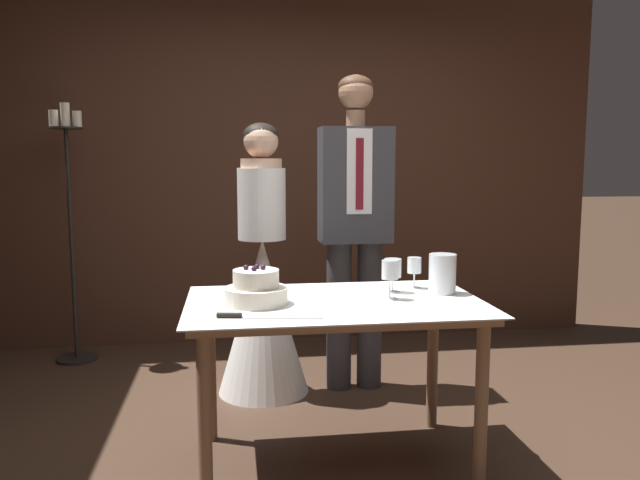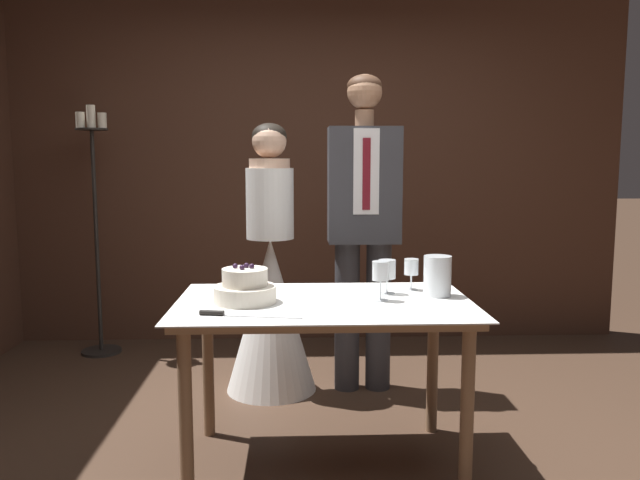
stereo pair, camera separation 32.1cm
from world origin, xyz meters
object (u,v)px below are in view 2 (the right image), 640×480
at_px(tiered_cake, 245,288).
at_px(hurricane_candle, 437,277).
at_px(cake_table, 324,321).
at_px(wine_glass_far, 411,268).
at_px(wine_glass_near, 387,270).
at_px(cake_knife, 231,314).
at_px(wine_glass_middle, 381,273).
at_px(bride, 271,295).
at_px(groom, 364,218).
at_px(candle_stand, 96,231).

height_order(tiered_cake, hurricane_candle, hurricane_candle).
distance_m(cake_table, wine_glass_far, 0.52).
bearing_deg(wine_glass_far, wine_glass_near, -147.65).
height_order(cake_knife, wine_glass_middle, wine_glass_middle).
height_order(cake_table, tiered_cake, tiered_cake).
bearing_deg(bride, tiered_cake, -94.31).
bearing_deg(wine_glass_middle, bride, 119.14).
bearing_deg(tiered_cake, cake_knife, -99.20).
distance_m(wine_glass_middle, bride, 1.12).
relative_size(wine_glass_middle, bride, 0.11).
relative_size(cake_table, wine_glass_near, 8.15).
xyz_separation_m(cake_table, hurricane_candle, (0.53, 0.09, 0.18)).
xyz_separation_m(wine_glass_far, hurricane_candle, (0.10, -0.14, -0.02)).
height_order(tiered_cake, wine_glass_middle, wine_glass_middle).
bearing_deg(hurricane_candle, wine_glass_far, 125.29).
bearing_deg(groom, wine_glass_near, -88.26).
relative_size(cake_table, bride, 0.82).
relative_size(cake_table, groom, 0.70).
xyz_separation_m(hurricane_candle, bride, (-0.80, 0.86, -0.26)).
distance_m(tiered_cake, candle_stand, 2.11).
bearing_deg(wine_glass_far, tiered_cake, -162.90).
distance_m(wine_glass_near, hurricane_candle, 0.23).
relative_size(cake_knife, wine_glass_middle, 2.36).
bearing_deg(cake_table, cake_knife, -146.39).
distance_m(wine_glass_middle, hurricane_candle, 0.29).
bearing_deg(tiered_cake, wine_glass_near, 13.63).
height_order(wine_glass_near, hurricane_candle, hurricane_candle).
distance_m(wine_glass_far, candle_stand, 2.48).
distance_m(cake_table, hurricane_candle, 0.56).
bearing_deg(hurricane_candle, cake_knife, -159.31).
height_order(wine_glass_near, candle_stand, candle_stand).
xyz_separation_m(wine_glass_far, bride, (-0.71, 0.72, -0.28)).
relative_size(cake_table, wine_glass_middle, 7.41).
height_order(wine_glass_middle, candle_stand, candle_stand).
height_order(wine_glass_far, groom, groom).
distance_m(cake_table, bride, 0.99).
distance_m(cake_knife, wine_glass_far, 0.95).
height_order(cake_knife, wine_glass_near, wine_glass_near).
bearing_deg(wine_glass_middle, cake_knife, -158.03).
relative_size(cake_knife, groom, 0.22).
relative_size(wine_glass_near, bride, 0.10).
distance_m(wine_glass_far, hurricane_candle, 0.17).
height_order(groom, candle_stand, groom).
bearing_deg(wine_glass_middle, cake_table, 180.00).
bearing_deg(tiered_cake, groom, 56.98).
xyz_separation_m(wine_glass_far, candle_stand, (-1.97, 1.50, 0.02)).
height_order(tiered_cake, wine_glass_far, tiered_cake).
bearing_deg(cake_table, candle_stand, 131.71).
xyz_separation_m(cake_table, wine_glass_near, (0.30, 0.14, 0.20)).
xyz_separation_m(tiered_cake, groom, (0.63, 0.96, 0.22)).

